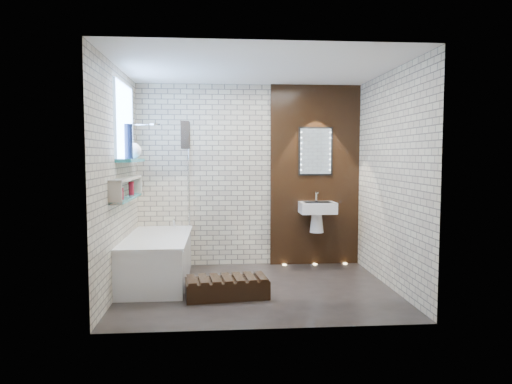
{
  "coord_description": "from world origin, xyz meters",
  "views": [
    {
      "loc": [
        -0.46,
        -5.49,
        1.59
      ],
      "look_at": [
        0.0,
        0.15,
        1.15
      ],
      "focal_mm": 33.09,
      "sensor_mm": 36.0,
      "label": 1
    }
  ],
  "objects": [
    {
      "name": "led_mirror",
      "position": [
        0.95,
        1.23,
        1.65
      ],
      "size": [
        0.5,
        0.02,
        0.7
      ],
      "color": "black",
      "rests_on": "walnut_panel"
    },
    {
      "name": "niche_bottles",
      "position": [
        -1.53,
        0.22,
        1.18
      ],
      "size": [
        0.07,
        0.68,
        0.17
      ],
      "color": "maroon",
      "rests_on": "display_niche"
    },
    {
      "name": "walnut_panel",
      "position": [
        0.95,
        1.27,
        1.3
      ],
      "size": [
        1.3,
        0.06,
        2.6
      ],
      "primitive_type": "cube",
      "color": "black",
      "rests_on": "ground"
    },
    {
      "name": "towel",
      "position": [
        -0.87,
        0.67,
        1.85
      ],
      "size": [
        0.1,
        0.27,
        0.35
      ],
      "primitive_type": "cube",
      "color": "black",
      "rests_on": "bath_screen"
    },
    {
      "name": "washbasin",
      "position": [
        0.95,
        1.07,
        0.79
      ],
      "size": [
        0.5,
        0.36,
        0.58
      ],
      "color": "white",
      "rests_on": "walnut_panel"
    },
    {
      "name": "ground",
      "position": [
        0.0,
        0.0,
        0.0
      ],
      "size": [
        3.2,
        3.2,
        0.0
      ],
      "primitive_type": "plane",
      "color": "black",
      "rests_on": "ground"
    },
    {
      "name": "bath_screen",
      "position": [
        -0.87,
        0.89,
        1.28
      ],
      "size": [
        0.01,
        0.78,
        1.4
      ],
      "primitive_type": "cube",
      "color": "white",
      "rests_on": "bathtub"
    },
    {
      "name": "bathtub",
      "position": [
        -1.22,
        0.45,
        0.29
      ],
      "size": [
        0.79,
        1.74,
        0.7
      ],
      "color": "white",
      "rests_on": "ground"
    },
    {
      "name": "room_shell",
      "position": [
        0.0,
        0.0,
        1.3
      ],
      "size": [
        3.24,
        3.2,
        2.6
      ],
      "color": "#B0A28C",
      "rests_on": "ground"
    },
    {
      "name": "clerestory_window",
      "position": [
        -1.57,
        0.35,
        1.9
      ],
      "size": [
        0.18,
        1.0,
        0.94
      ],
      "color": "#7FADE0",
      "rests_on": "room_shell"
    },
    {
      "name": "sill_vases",
      "position": [
        -1.5,
        0.37,
        1.68
      ],
      "size": [
        0.2,
        0.46,
        0.41
      ],
      "color": "white",
      "rests_on": "clerestory_window"
    },
    {
      "name": "floor_uplights",
      "position": [
        0.95,
        1.2,
        0.01
      ],
      "size": [
        0.96,
        0.06,
        0.01
      ],
      "color": "#FFD899",
      "rests_on": "ground"
    },
    {
      "name": "shower_head",
      "position": [
        -1.3,
        0.95,
        2.0
      ],
      "size": [
        0.18,
        0.18,
        0.02
      ],
      "primitive_type": "cylinder",
      "color": "silver",
      "rests_on": "room_shell"
    },
    {
      "name": "display_niche",
      "position": [
        -1.53,
        0.15,
        1.2
      ],
      "size": [
        0.14,
        1.3,
        0.26
      ],
      "color": "teal",
      "rests_on": "room_shell"
    },
    {
      "name": "walnut_step",
      "position": [
        -0.37,
        -0.3,
        0.1
      ],
      "size": [
        0.96,
        0.51,
        0.2
      ],
      "primitive_type": "cube",
      "rotation": [
        0.0,
        0.0,
        0.12
      ],
      "color": "black",
      "rests_on": "ground"
    }
  ]
}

